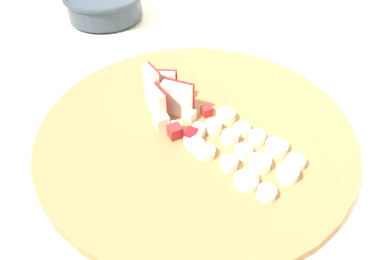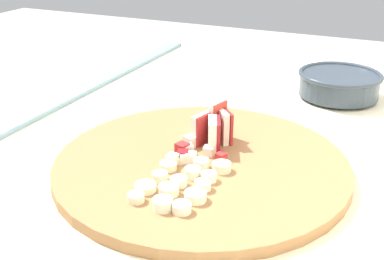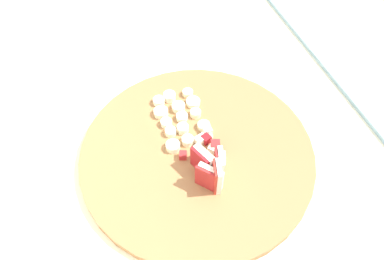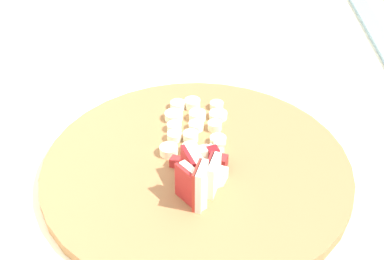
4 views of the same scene
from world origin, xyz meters
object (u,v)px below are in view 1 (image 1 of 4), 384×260
cutting_board (196,131)px  apple_dice_pile (183,127)px  banana_slice_rows (246,151)px  ceramic_bowl (105,5)px  apple_wedge_fan (163,94)px

cutting_board → apple_dice_pile: bearing=-101.7°
banana_slice_rows → ceramic_bowl: ceramic_bowl is taller
apple_wedge_fan → cutting_board: bearing=3.9°
cutting_board → ceramic_bowl: 0.44m
cutting_board → apple_dice_pile: size_ratio=4.55×
cutting_board → banana_slice_rows: (0.09, 0.01, 0.02)m
apple_dice_pile → ceramic_bowl: size_ratio=0.57×
cutting_board → banana_slice_rows: 0.09m
cutting_board → apple_wedge_fan: size_ratio=5.27×
apple_wedge_fan → banana_slice_rows: (0.15, 0.01, -0.02)m
cutting_board → ceramic_bowl: bearing=161.8°
apple_wedge_fan → ceramic_bowl: (-0.36, 0.14, -0.01)m
apple_dice_pile → apple_wedge_fan: bearing=164.1°
banana_slice_rows → ceramic_bowl: (-0.51, 0.13, 0.01)m
apple_wedge_fan → apple_dice_pile: size_ratio=0.86×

